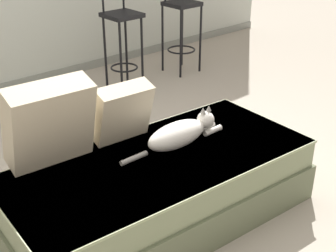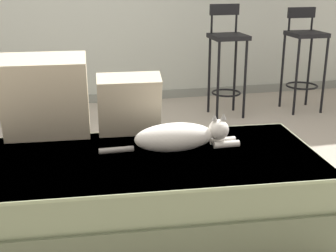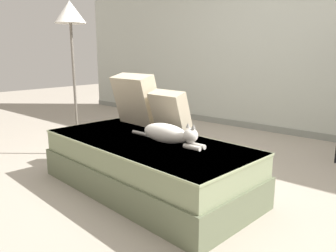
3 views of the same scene
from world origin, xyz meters
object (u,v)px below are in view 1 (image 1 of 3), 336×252
object	(u,v)px
throw_pillow_middle	(122,112)
throw_pillow_corner	(49,123)
cat	(181,133)
couch	(160,189)
bar_stool_by_doorway	(181,18)
bar_stool_near_window	(122,29)

from	to	relation	value
throw_pillow_middle	throw_pillow_corner	bearing A→B (deg)	175.65
throw_pillow_corner	cat	distance (m)	0.76
cat	couch	bearing A→B (deg)	-167.46
throw_pillow_middle	bar_stool_by_doorway	size ratio (longest dim) A/B	0.38
couch	throw_pillow_middle	distance (m)	0.51
couch	cat	bearing A→B (deg)	12.54
throw_pillow_middle	bar_stool_by_doorway	distance (m)	2.48
couch	bar_stool_by_doorway	world-z (taller)	bar_stool_by_doorway
throw_pillow_corner	bar_stool_near_window	bearing A→B (deg)	43.51
cat	throw_pillow_corner	bearing A→B (deg)	155.14
throw_pillow_corner	bar_stool_by_doorway	size ratio (longest dim) A/B	0.50
couch	bar_stool_by_doorway	xyz separation A→B (m)	(1.91, 1.88, 0.37)
cat	bar_stool_by_doorway	size ratio (longest dim) A/B	0.75
bar_stool_near_window	bar_stool_by_doorway	distance (m)	0.78
throw_pillow_corner	throw_pillow_middle	size ratio (longest dim) A/B	1.33
throw_pillow_middle	bar_stool_near_window	distance (m)	1.94
bar_stool_near_window	bar_stool_by_doorway	world-z (taller)	bar_stool_near_window
throw_pillow_corner	cat	size ratio (longest dim) A/B	0.66
bar_stool_near_window	bar_stool_by_doorway	bearing A→B (deg)	-0.08
throw_pillow_middle	bar_stool_by_doorway	bearing A→B (deg)	38.87
couch	throw_pillow_corner	size ratio (longest dim) A/B	3.83
couch	bar_stool_near_window	distance (m)	2.23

